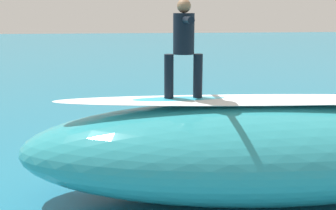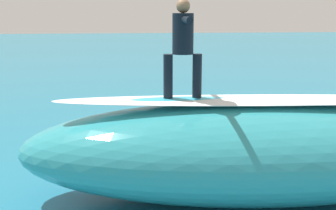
{
  "view_description": "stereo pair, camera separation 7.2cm",
  "coord_description": "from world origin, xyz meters",
  "px_view_note": "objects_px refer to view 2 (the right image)",
  "views": [
    {
      "loc": [
        2.98,
        9.93,
        3.41
      ],
      "look_at": [
        1.89,
        0.81,
        1.41
      ],
      "focal_mm": 45.96,
      "sensor_mm": 36.0,
      "label": 1
    },
    {
      "loc": [
        2.91,
        9.94,
        3.41
      ],
      "look_at": [
        1.89,
        0.81,
        1.41
      ],
      "focal_mm": 45.96,
      "sensor_mm": 36.0,
      "label": 2
    }
  ],
  "objects_px": {
    "surfboard_riding": "(182,100)",
    "surfer_paddling": "(158,137)",
    "surfboard_paddling": "(158,141)",
    "surfer_riding": "(183,41)"
  },
  "relations": [
    {
      "from": "surfboard_riding",
      "to": "surfer_paddling",
      "type": "relative_size",
      "value": 1.31
    },
    {
      "from": "surfboard_riding",
      "to": "surfboard_paddling",
      "type": "xyz_separation_m",
      "value": [
        0.12,
        -3.51,
        -1.84
      ]
    },
    {
      "from": "surfboard_riding",
      "to": "surfboard_paddling",
      "type": "distance_m",
      "value": 3.97
    },
    {
      "from": "surfer_riding",
      "to": "surfboard_paddling",
      "type": "bearing_deg",
      "value": -87.2
    },
    {
      "from": "surfboard_paddling",
      "to": "surfboard_riding",
      "type": "bearing_deg",
      "value": -164.38
    },
    {
      "from": "surfboard_paddling",
      "to": "surfer_paddling",
      "type": "relative_size",
      "value": 1.16
    },
    {
      "from": "surfboard_riding",
      "to": "surfer_paddling",
      "type": "distance_m",
      "value": 3.79
    },
    {
      "from": "surfer_riding",
      "to": "surfboard_paddling",
      "type": "height_order",
      "value": "surfer_riding"
    },
    {
      "from": "surfboard_riding",
      "to": "surfer_paddling",
      "type": "height_order",
      "value": "surfboard_riding"
    },
    {
      "from": "surfboard_riding",
      "to": "surfer_paddling",
      "type": "xyz_separation_m",
      "value": [
        0.15,
        -3.39,
        -1.68
      ]
    }
  ]
}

